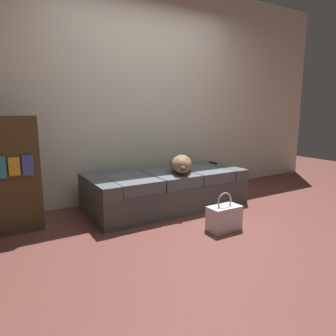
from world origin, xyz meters
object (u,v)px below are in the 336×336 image
handbag (224,218)px  bookshelf (7,175)px  dog_tan (181,164)px  couch (166,189)px  tv_remote (213,163)px

handbag → bookshelf: (-1.76, 1.05, 0.43)m
dog_tan → bookshelf: (-1.78, 0.26, 0.02)m
couch → bookshelf: bookshelf is taller
dog_tan → bookshelf: 1.80m
dog_tan → tv_remote: size_ratio=3.83×
bookshelf → dog_tan: bearing=-8.4°
dog_tan → bookshelf: size_ratio=0.52×
tv_remote → bookshelf: size_ratio=0.14×
couch → tv_remote: (0.83, 0.14, 0.23)m
tv_remote → bookshelf: bookshelf is taller
bookshelf → handbag: bearing=-30.8°
tv_remote → bookshelf: (-2.49, -0.02, 0.11)m
tv_remote → handbag: tv_remote is taller
couch → dog_tan: size_ratio=3.23×
tv_remote → handbag: bearing=-113.6°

